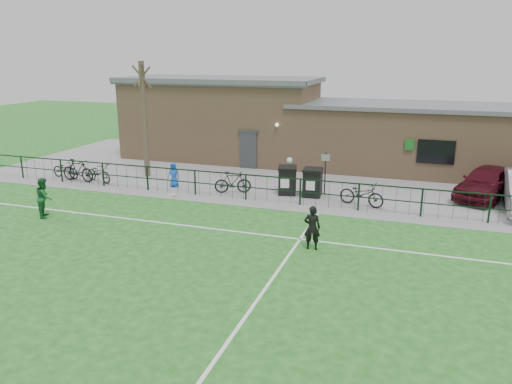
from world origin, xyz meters
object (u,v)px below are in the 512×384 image
(bicycle_e, at_px, (362,194))
(sign_post, at_px, (325,174))
(wheelie_bin_right, at_px, (313,183))
(car_maroon, at_px, (487,182))
(bare_tree, at_px, (144,120))
(outfield_player, at_px, (44,197))
(wheelie_bin_left, at_px, (287,181))
(bicycle_a, at_px, (66,169))
(ball_ground, at_px, (174,195))
(bicycle_b, at_px, (78,170))
(bicycle_d, at_px, (233,182))
(bicycle_c, at_px, (99,173))
(spectator_child, at_px, (174,175))

(bicycle_e, bearing_deg, sign_post, 71.12)
(wheelie_bin_right, height_order, sign_post, sign_post)
(sign_post, xyz_separation_m, car_maroon, (7.04, 1.75, -0.26))
(bare_tree, bearing_deg, outfield_player, -92.83)
(wheelie_bin_left, distance_m, bicycle_a, 11.88)
(bicycle_e, bearing_deg, bare_tree, 95.85)
(bare_tree, height_order, ball_ground, bare_tree)
(bare_tree, relative_size, bicycle_b, 3.14)
(bare_tree, bearing_deg, wheelie_bin_right, -6.04)
(wheelie_bin_left, relative_size, outfield_player, 0.76)
(car_maroon, height_order, bicycle_d, car_maroon)
(sign_post, height_order, bicycle_b, sign_post)
(wheelie_bin_right, xyz_separation_m, bicycle_c, (-10.89, -0.93, -0.13))
(wheelie_bin_left, relative_size, car_maroon, 0.28)
(wheelie_bin_right, bearing_deg, bicycle_b, -178.56)
(bare_tree, height_order, outfield_player, bare_tree)
(bicycle_b, height_order, bicycle_e, bicycle_b)
(bicycle_b, xyz_separation_m, bicycle_d, (8.31, 0.49, -0.06))
(car_maroon, xyz_separation_m, bicycle_d, (-11.18, -2.85, -0.23))
(bicycle_b, relative_size, spectator_child, 1.59)
(bare_tree, relative_size, wheelie_bin_left, 4.93)
(ball_ground, bearing_deg, spectator_child, 116.86)
(bicycle_b, relative_size, bicycle_c, 1.06)
(bicycle_e, relative_size, outfield_player, 1.24)
(bicycle_a, height_order, bicycle_d, bicycle_d)
(bare_tree, xyz_separation_m, bicycle_b, (-2.77, -2.14, -2.41))
(bicycle_b, height_order, ball_ground, bicycle_b)
(spectator_child, distance_m, ball_ground, 1.91)
(spectator_child, bearing_deg, bicycle_a, 173.05)
(car_maroon, height_order, bicycle_b, car_maroon)
(wheelie_bin_left, xyz_separation_m, bicycle_c, (-9.70, -0.94, -0.14))
(bicycle_a, distance_m, outfield_player, 6.54)
(bicycle_a, height_order, outfield_player, outfield_player)
(wheelie_bin_right, height_order, car_maroon, car_maroon)
(bicycle_e, bearing_deg, wheelie_bin_left, 91.69)
(car_maroon, xyz_separation_m, bicycle_c, (-18.41, -3.10, -0.27))
(wheelie_bin_right, relative_size, ball_ground, 6.25)
(bicycle_e, bearing_deg, ball_ground, 114.12)
(bicycle_c, bearing_deg, car_maroon, -61.54)
(bicycle_d, bearing_deg, bicycle_a, 68.98)
(bicycle_c, bearing_deg, bare_tree, -22.65)
(ball_ground, bearing_deg, bicycle_b, 170.27)
(bare_tree, distance_m, bicycle_e, 11.92)
(car_maroon, relative_size, bicycle_d, 2.54)
(wheelie_bin_right, height_order, outfield_player, outfield_player)
(bare_tree, relative_size, car_maroon, 1.38)
(bare_tree, bearing_deg, sign_post, -3.26)
(car_maroon, distance_m, spectator_child, 14.59)
(car_maroon, bearing_deg, ball_ground, -137.57)
(bicycle_d, bearing_deg, sign_post, -96.94)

